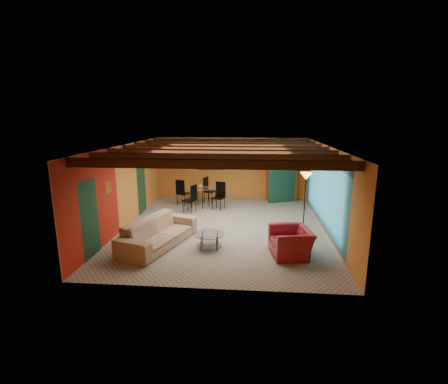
# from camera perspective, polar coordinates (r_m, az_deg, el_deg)

# --- Properties ---
(room) EXTENTS (6.52, 8.01, 2.71)m
(room) POSITION_cam_1_polar(r_m,az_deg,el_deg) (10.47, -0.04, 6.36)
(room) COLOR gray
(room) RESTS_ON ground
(sofa) EXTENTS (1.83, 2.87, 0.78)m
(sofa) POSITION_cam_1_polar(r_m,az_deg,el_deg) (9.48, -11.35, -6.88)
(sofa) COLOR #9C7E65
(sofa) RESTS_ON ground
(armchair) EXTENTS (1.17, 1.28, 0.73)m
(armchair) POSITION_cam_1_polar(r_m,az_deg,el_deg) (8.83, 11.63, -8.57)
(armchair) COLOR maroon
(armchair) RESTS_ON ground
(coffee_table) EXTENTS (0.89, 0.89, 0.43)m
(coffee_table) POSITION_cam_1_polar(r_m,az_deg,el_deg) (9.15, -2.56, -8.54)
(coffee_table) COLOR white
(coffee_table) RESTS_ON ground
(dining_table) EXTENTS (2.71, 2.71, 1.09)m
(dining_table) POSITION_cam_1_polar(r_m,az_deg,el_deg) (13.15, -4.19, -0.32)
(dining_table) COLOR white
(dining_table) RESTS_ON ground
(armoire) EXTENTS (1.32, 0.97, 2.09)m
(armoire) POSITION_cam_1_polar(r_m,az_deg,el_deg) (14.24, 10.07, 2.60)
(armoire) COLOR brown
(armoire) RESTS_ON ground
(floor_lamp) EXTENTS (0.42, 0.42, 1.84)m
(floor_lamp) POSITION_cam_1_polar(r_m,az_deg,el_deg) (10.96, 13.96, -1.39)
(floor_lamp) COLOR black
(floor_lamp) RESTS_ON ground
(ceiling_fan) EXTENTS (1.50, 1.50, 0.44)m
(ceiling_fan) POSITION_cam_1_polar(r_m,az_deg,el_deg) (10.36, -0.09, 6.28)
(ceiling_fan) COLOR #472614
(ceiling_fan) RESTS_ON ceiling
(painting) EXTENTS (1.05, 0.03, 0.65)m
(painting) POSITION_cam_1_polar(r_m,az_deg,el_deg) (14.45, -2.31, 5.37)
(painting) COLOR black
(painting) RESTS_ON wall_back
(potted_plant) EXTENTS (0.56, 0.52, 0.52)m
(potted_plant) POSITION_cam_1_polar(r_m,az_deg,el_deg) (14.06, 10.28, 7.82)
(potted_plant) COLOR #26661E
(potted_plant) RESTS_ON armoire
(vase) EXTENTS (0.22, 0.22, 0.18)m
(vase) POSITION_cam_1_polar(r_m,az_deg,el_deg) (13.02, -4.23, 2.39)
(vase) COLOR orange
(vase) RESTS_ON dining_table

